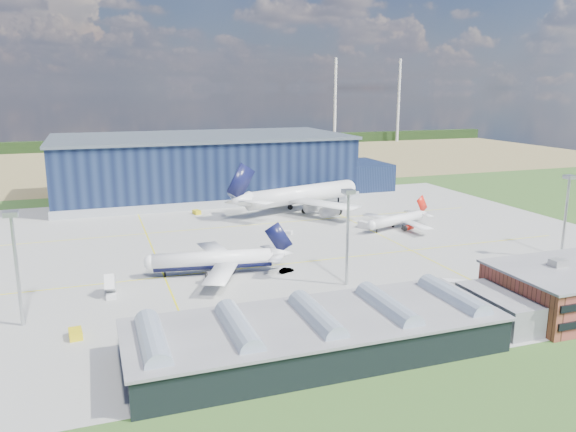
% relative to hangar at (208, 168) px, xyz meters
% --- Properties ---
extents(ground, '(600.00, 600.00, 0.00)m').
position_rel_hangar_xyz_m(ground, '(-2.81, -94.80, -11.62)').
color(ground, '#2C4B1C').
rests_on(ground, ground).
extents(apron, '(220.00, 160.00, 0.08)m').
position_rel_hangar_xyz_m(apron, '(-2.81, -84.80, -11.59)').
color(apron, gray).
rests_on(apron, ground).
extents(farmland, '(600.00, 220.00, 0.01)m').
position_rel_hangar_xyz_m(farmland, '(-2.81, 125.20, -11.62)').
color(farmland, '#94804F').
rests_on(farmland, ground).
extents(treeline, '(600.00, 8.00, 8.00)m').
position_rel_hangar_xyz_m(treeline, '(-2.81, 205.20, -7.62)').
color(treeline, black).
rests_on(treeline, ground).
extents(hangar, '(145.00, 62.00, 26.10)m').
position_rel_hangar_xyz_m(hangar, '(0.00, 0.00, 0.00)').
color(hangar, '#0F1833').
rests_on(hangar, ground).
extents(glass_concourse, '(78.00, 23.00, 8.60)m').
position_rel_hangar_xyz_m(glass_concourse, '(-9.26, -154.80, -7.93)').
color(glass_concourse, black).
rests_on(glass_concourse, ground).
extents(light_mast_west, '(2.60, 2.60, 23.00)m').
position_rel_hangar_xyz_m(light_mast_west, '(-62.81, -124.80, 3.82)').
color(light_mast_west, '#AAADB1').
rests_on(light_mast_west, ground).
extents(light_mast_center, '(2.60, 2.60, 23.00)m').
position_rel_hangar_xyz_m(light_mast_center, '(7.19, -124.80, 3.82)').
color(light_mast_center, '#AAADB1').
rests_on(light_mast_center, ground).
extents(light_mast_east, '(2.60, 2.60, 23.00)m').
position_rel_hangar_xyz_m(light_mast_east, '(72.19, -124.80, 3.82)').
color(light_mast_east, '#AAADB1').
rests_on(light_mast_east, ground).
extents(airliner_navy, '(43.21, 42.52, 12.37)m').
position_rel_hangar_xyz_m(airliner_navy, '(-20.96, -106.80, -5.43)').
color(airliner_navy, white).
rests_on(airliner_navy, ground).
extents(airliner_red, '(37.07, 36.67, 9.60)m').
position_rel_hangar_xyz_m(airliner_red, '(46.00, -81.04, -6.82)').
color(airliner_red, white).
rests_on(airliner_red, ground).
extents(airliner_widebody, '(75.49, 74.63, 19.77)m').
position_rel_hangar_xyz_m(airliner_widebody, '(26.20, -44.41, -1.73)').
color(airliner_widebody, white).
rests_on(airliner_widebody, ground).
extents(gse_tug_a, '(2.66, 4.01, 1.59)m').
position_rel_hangar_xyz_m(gse_tug_a, '(-52.95, -134.33, -10.82)').
color(gse_tug_a, yellow).
rests_on(gse_tug_a, ground).
extents(gse_tug_b, '(3.65, 3.87, 1.40)m').
position_rel_hangar_xyz_m(gse_tug_b, '(17.23, -137.90, -10.92)').
color(gse_tug_b, yellow).
rests_on(gse_tug_b, ground).
extents(gse_van_a, '(6.20, 4.85, 2.49)m').
position_rel_hangar_xyz_m(gse_van_a, '(28.82, -136.56, -10.37)').
color(gse_van_a, silver).
rests_on(gse_van_a, ground).
extents(gse_van_b, '(4.31, 5.41, 2.26)m').
position_rel_hangar_xyz_m(gse_van_b, '(36.88, -76.85, -10.49)').
color(gse_van_b, silver).
rests_on(gse_van_b, ground).
extents(gse_tug_c, '(2.89, 3.93, 1.56)m').
position_rel_hangar_xyz_m(gse_tug_c, '(-12.23, -36.78, -10.84)').
color(gse_tug_c, yellow).
rests_on(gse_tug_c, ground).
extents(gse_cart_b, '(3.18, 3.05, 1.15)m').
position_rel_hangar_xyz_m(gse_cart_b, '(10.09, -75.48, -11.04)').
color(gse_cart_b, silver).
rests_on(gse_cart_b, ground).
extents(airstair, '(2.57, 5.49, 3.41)m').
position_rel_hangar_xyz_m(airstair, '(-45.83, -113.10, -9.91)').
color(airstair, silver).
rests_on(airstair, ground).
extents(car_a, '(3.71, 2.48, 1.17)m').
position_rel_hangar_xyz_m(car_a, '(73.98, -123.38, -11.03)').
color(car_a, '#99999E').
rests_on(car_a, ground).
extents(car_b, '(4.16, 2.70, 1.30)m').
position_rel_hangar_xyz_m(car_b, '(-3.22, -111.57, -10.97)').
color(car_b, '#99999E').
rests_on(car_b, ground).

